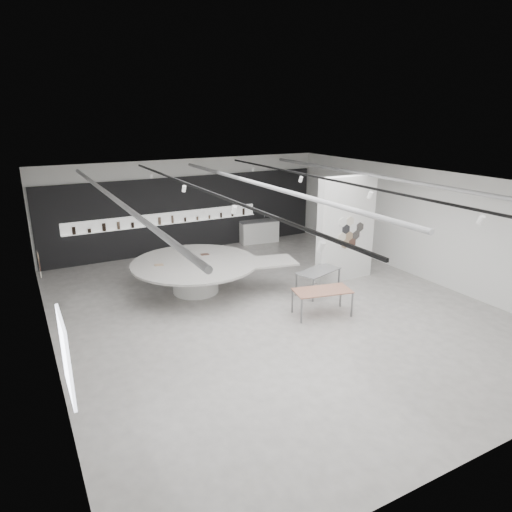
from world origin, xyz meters
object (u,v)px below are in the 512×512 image
sample_table_wood (322,292)px  kitchen_counter (259,231)px  display_island (198,272)px  partition_column (346,229)px  sample_table_stone (318,272)px

sample_table_wood → kitchen_counter: (2.10, 7.61, -0.21)m
display_island → sample_table_wood: bearing=-41.6°
display_island → sample_table_wood: 4.17m
partition_column → sample_table_stone: (-1.55, -0.63, -1.10)m
partition_column → display_island: 5.21m
display_island → sample_table_stone: (3.38, -1.92, 0.03)m
sample_table_wood → sample_table_stone: (0.90, 1.43, -0.01)m
partition_column → kitchen_counter: 5.71m
sample_table_stone → kitchen_counter: 6.30m
sample_table_stone → kitchen_counter: bearing=78.9°
sample_table_stone → partition_column: bearing=22.3°
display_island → kitchen_counter: size_ratio=3.04×
partition_column → kitchen_counter: bearing=93.5°
partition_column → display_island: (-4.93, 1.28, -1.13)m
sample_table_stone → kitchen_counter: kitchen_counter is taller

